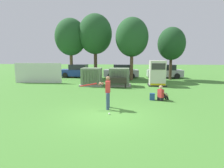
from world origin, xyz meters
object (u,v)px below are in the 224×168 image
(transformer_west, at_px, (92,77))
(batter, at_px, (107,91))
(generator_enclosure, at_px, (157,73))
(parked_car_leftmost, at_px, (41,71))
(backpack, at_px, (152,97))
(transformer_mid_west, at_px, (119,77))
(park_bench, at_px, (117,82))
(parked_car_left_of_center, at_px, (78,71))
(parked_car_right_of_center, at_px, (121,72))
(sports_ball, at_px, (109,114))
(seated_spectator, at_px, (162,94))
(parked_car_rightmost, at_px, (165,72))

(transformer_west, xyz_separation_m, batter, (2.23, -7.93, 0.19))
(generator_enclosure, bearing_deg, batter, -114.89)
(transformer_west, height_order, parked_car_leftmost, same)
(batter, relative_size, parked_car_leftmost, 0.40)
(batter, distance_m, backpack, 3.54)
(transformer_west, relative_size, transformer_mid_west, 1.00)
(transformer_west, relative_size, park_bench, 1.14)
(generator_enclosure, xyz_separation_m, backpack, (-1.14, -5.99, -0.92))
(backpack, height_order, parked_car_left_of_center, parked_car_left_of_center)
(parked_car_right_of_center, bearing_deg, backpack, -79.05)
(sports_ball, height_order, parked_car_left_of_center, parked_car_left_of_center)
(backpack, bearing_deg, parked_car_right_of_center, 100.95)
(seated_spectator, height_order, parked_car_rightmost, parked_car_rightmost)
(park_bench, xyz_separation_m, sports_ball, (0.08, -7.75, -0.49))
(park_bench, relative_size, seated_spectator, 1.91)
(generator_enclosure, height_order, park_bench, generator_enclosure)
(backpack, relative_size, parked_car_right_of_center, 0.10)
(transformer_west, xyz_separation_m, park_bench, (2.38, -1.31, -0.25))
(batter, relative_size, parked_car_rightmost, 0.41)
(parked_car_right_of_center, bearing_deg, sports_ball, -90.34)
(parked_car_rightmost, bearing_deg, generator_enclosure, -106.17)
(batter, height_order, backpack, batter)
(parked_car_left_of_center, height_order, parked_car_rightmost, same)
(sports_ball, bearing_deg, seated_spectator, 47.53)
(transformer_west, bearing_deg, parked_car_right_of_center, 68.16)
(batter, height_order, parked_car_right_of_center, batter)
(backpack, bearing_deg, parked_car_left_of_center, 122.69)
(transformer_west, distance_m, parked_car_right_of_center, 6.87)
(transformer_mid_west, height_order, seated_spectator, transformer_mid_west)
(batter, bearing_deg, parked_car_rightmost, 68.81)
(park_bench, bearing_deg, parked_car_left_of_center, 124.35)
(generator_enclosure, height_order, parked_car_rightmost, generator_enclosure)
(transformer_west, distance_m, seated_spectator, 7.96)
(transformer_west, bearing_deg, parked_car_left_of_center, 114.34)
(sports_ball, bearing_deg, parked_car_leftmost, 122.82)
(parked_car_leftmost, relative_size, parked_car_left_of_center, 1.00)
(generator_enclosure, relative_size, parked_car_rightmost, 0.54)
(park_bench, relative_size, parked_car_right_of_center, 0.43)
(generator_enclosure, bearing_deg, sports_ball, -110.97)
(park_bench, height_order, sports_ball, park_bench)
(generator_enclosure, xyz_separation_m, sports_ball, (-3.57, -9.32, -1.09))
(seated_spectator, relative_size, backpack, 2.19)
(transformer_west, relative_size, parked_car_left_of_center, 0.49)
(transformer_west, height_order, parked_car_left_of_center, same)
(generator_enclosure, distance_m, backpack, 6.16)
(parked_car_leftmost, bearing_deg, transformer_mid_west, -33.95)
(transformer_west, relative_size, batter, 1.21)
(parked_car_leftmost, bearing_deg, park_bench, -38.94)
(transformer_mid_west, xyz_separation_m, parked_car_rightmost, (5.32, 6.70, -0.04))
(backpack, xyz_separation_m, parked_car_right_of_center, (-2.34, 12.10, 0.54))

